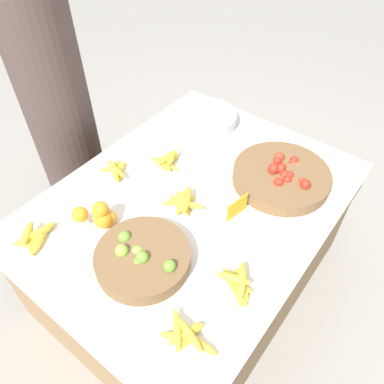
# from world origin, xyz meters

# --- Properties ---
(ground_plane) EXTENTS (12.00, 12.00, 0.00)m
(ground_plane) POSITION_xyz_m (0.00, 0.00, 0.00)
(ground_plane) COLOR gray
(market_table) EXTENTS (1.49, 1.15, 0.65)m
(market_table) POSITION_xyz_m (0.00, 0.00, 0.33)
(market_table) COLOR olive
(market_table) RESTS_ON ground_plane
(lime_bowl) EXTENTS (0.37, 0.37, 0.10)m
(lime_bowl) POSITION_xyz_m (-0.38, -0.06, 0.69)
(lime_bowl) COLOR brown
(lime_bowl) RESTS_ON market_table
(tomato_basket) EXTENTS (0.46, 0.46, 0.10)m
(tomato_basket) POSITION_xyz_m (0.35, -0.26, 0.69)
(tomato_basket) COLOR brown
(tomato_basket) RESTS_ON market_table
(orange_pile) EXTENTS (0.15, 0.14, 0.12)m
(orange_pile) POSITION_xyz_m (-0.35, 0.22, 0.71)
(orange_pile) COLOR orange
(orange_pile) RESTS_ON market_table
(metal_bowl) EXTENTS (0.33, 0.33, 0.07)m
(metal_bowl) POSITION_xyz_m (0.51, 0.29, 0.69)
(metal_bowl) COLOR #B7B7BF
(metal_bowl) RESTS_ON market_table
(price_sign) EXTENTS (0.12, 0.03, 0.10)m
(price_sign) POSITION_xyz_m (0.05, -0.21, 0.70)
(price_sign) COLOR orange
(price_sign) RESTS_ON market_table
(banana_bunch_middle_left) EXTENTS (0.15, 0.17, 0.06)m
(banana_bunch_middle_left) POSITION_xyz_m (0.11, 0.25, 0.68)
(banana_bunch_middle_left) COLOR gold
(banana_bunch_middle_left) RESTS_ON market_table
(banana_bunch_front_center) EXTENTS (0.16, 0.16, 0.06)m
(banana_bunch_front_center) POSITION_xyz_m (-0.25, -0.41, 0.68)
(banana_bunch_front_center) COLOR gold
(banana_bunch_front_center) RESTS_ON market_table
(banana_bunch_front_right) EXTENTS (0.14, 0.16, 0.05)m
(banana_bunch_front_right) POSITION_xyz_m (-0.09, 0.40, 0.68)
(banana_bunch_front_right) COLOR gold
(banana_bunch_front_right) RESTS_ON market_table
(banana_bunch_back_center) EXTENTS (0.18, 0.14, 0.06)m
(banana_bunch_back_center) POSITION_xyz_m (-0.57, 0.37, 0.68)
(banana_bunch_back_center) COLOR gold
(banana_bunch_back_center) RESTS_ON market_table
(banana_bunch_middle_right) EXTENTS (0.14, 0.21, 0.05)m
(banana_bunch_middle_right) POSITION_xyz_m (-0.51, -0.38, 0.68)
(banana_bunch_middle_right) COLOR gold
(banana_bunch_middle_right) RESTS_ON market_table
(banana_bunch_front_left) EXTENTS (0.18, 0.19, 0.06)m
(banana_bunch_front_left) POSITION_xyz_m (-0.05, 0.01, 0.68)
(banana_bunch_front_left) COLOR gold
(banana_bunch_front_left) RESTS_ON market_table
(vendor_person) EXTENTS (0.35, 0.35, 1.57)m
(vendor_person) POSITION_xyz_m (0.01, 0.92, 0.72)
(vendor_person) COLOR #473833
(vendor_person) RESTS_ON ground_plane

